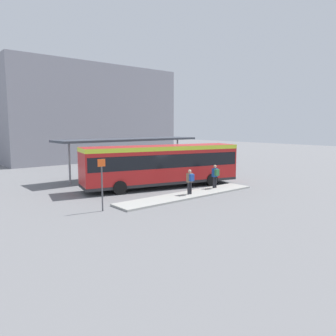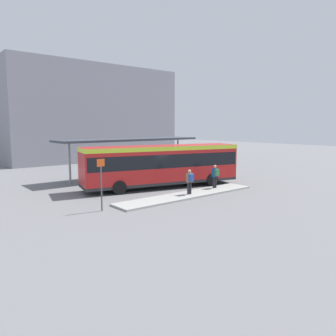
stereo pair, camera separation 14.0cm
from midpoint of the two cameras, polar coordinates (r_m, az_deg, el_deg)
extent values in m
plane|color=slate|center=(24.35, -1.22, -3.35)|extent=(120.00, 120.00, 0.00)
cube|color=#9E9E99|center=(21.41, 3.45, -4.70)|extent=(10.61, 1.80, 0.12)
cube|color=red|center=(24.09, -1.24, 0.66)|extent=(11.94, 5.12, 2.73)
cube|color=#C6DB33|center=(23.98, -1.24, 3.55)|extent=(11.97, 5.14, 0.30)
cube|color=black|center=(24.06, -1.24, 1.44)|extent=(11.72, 5.09, 0.96)
cube|color=black|center=(27.02, 10.06, 1.98)|extent=(0.60, 2.18, 1.05)
cube|color=#28282B|center=(24.27, -1.23, -2.31)|extent=(11.95, 5.13, 0.20)
cylinder|color=black|center=(26.96, 4.75, -1.32)|extent=(0.97, 0.49, 0.94)
cylinder|color=black|center=(25.03, 7.46, -2.03)|extent=(0.97, 0.49, 0.94)
cylinder|color=black|center=(24.10, -10.25, -2.45)|extent=(0.97, 0.49, 0.94)
cylinder|color=black|center=(21.92, -8.59, -3.40)|extent=(0.97, 0.49, 0.94)
cylinder|color=#232328|center=(21.24, 3.41, -3.55)|extent=(0.15, 0.15, 0.79)
cylinder|color=#232328|center=(21.35, 3.77, -3.49)|extent=(0.15, 0.15, 0.79)
cube|color=#7A664C|center=(21.17, 3.61, -1.69)|extent=(0.40, 0.23, 0.59)
cube|color=#234CA3|center=(21.02, 3.97, -1.68)|extent=(0.30, 0.21, 0.45)
sphere|color=tan|center=(21.11, 3.62, -0.56)|extent=(0.21, 0.21, 0.21)
cylinder|color=#232328|center=(23.54, 7.81, -2.50)|extent=(0.15, 0.15, 0.81)
cylinder|color=#232328|center=(23.67, 8.12, -2.45)|extent=(0.15, 0.15, 0.81)
cube|color=#194799|center=(23.49, 7.99, -0.78)|extent=(0.41, 0.24, 0.60)
cube|color=#337542|center=(23.34, 8.35, -0.77)|extent=(0.31, 0.21, 0.46)
sphere|color=tan|center=(23.44, 8.01, 0.26)|extent=(0.22, 0.22, 0.22)
torus|color=black|center=(32.10, 7.59, -0.15)|extent=(0.09, 0.73, 0.73)
torus|color=black|center=(31.41, 8.84, -0.34)|extent=(0.09, 0.73, 0.73)
cylinder|color=#2847AD|center=(31.72, 8.22, 0.18)|extent=(0.08, 0.77, 0.04)
cylinder|color=#2847AD|center=(31.60, 8.44, 0.04)|extent=(0.04, 0.04, 0.36)
cube|color=black|center=(31.58, 8.45, 0.36)|extent=(0.08, 0.18, 0.04)
cylinder|color=#2847AD|center=(31.99, 7.72, 0.40)|extent=(0.48, 0.06, 0.03)
torus|color=black|center=(32.66, 6.77, 0.00)|extent=(0.17, 0.73, 0.74)
torus|color=black|center=(32.12, 8.25, -0.15)|extent=(0.17, 0.73, 0.74)
cylinder|color=silver|center=(32.35, 7.51, 0.35)|extent=(0.17, 0.77, 0.04)
cylinder|color=silver|center=(32.26, 7.78, 0.21)|extent=(0.04, 0.04, 0.36)
cube|color=black|center=(32.24, 7.78, 0.53)|extent=(0.10, 0.19, 0.04)
cylinder|color=silver|center=(32.56, 6.92, 0.55)|extent=(0.48, 0.11, 0.03)
torus|color=black|center=(32.56, 7.26, -0.03)|extent=(0.06, 0.74, 0.74)
torus|color=black|center=(33.26, 6.02, 0.14)|extent=(0.06, 0.74, 0.74)
cylinder|color=black|center=(32.88, 6.64, 0.48)|extent=(0.05, 0.78, 0.04)
cylinder|color=black|center=(33.01, 6.41, 0.40)|extent=(0.04, 0.04, 0.36)
cube|color=black|center=(32.99, 6.42, 0.71)|extent=(0.07, 0.18, 0.04)
cylinder|color=black|center=(32.59, 7.15, 0.56)|extent=(0.48, 0.04, 0.03)
cube|color=#383D47|center=(28.98, -6.82, 4.93)|extent=(13.13, 2.94, 0.18)
cylinder|color=gray|center=(26.49, -16.93, 0.74)|extent=(0.16, 0.16, 3.23)
cylinder|color=gray|center=(32.46, 1.52, 2.23)|extent=(0.16, 0.16, 3.23)
cylinder|color=slate|center=(26.27, -6.13, -1.99)|extent=(0.80, 0.80, 0.55)
sphere|color=#235B28|center=(26.18, -6.15, -0.65)|extent=(0.92, 0.92, 0.92)
cylinder|color=slate|center=(28.93, -0.68, -1.08)|extent=(0.76, 0.76, 0.56)
sphere|color=#235B28|center=(28.84, -0.68, 0.11)|extent=(0.87, 0.87, 0.87)
cylinder|color=#4C4C51|center=(17.78, -11.62, -3.60)|extent=(0.08, 0.08, 2.40)
cube|color=#D84C19|center=(17.57, -11.74, 0.89)|extent=(0.44, 0.03, 0.40)
cube|color=gray|center=(46.85, -14.13, 9.09)|extent=(22.58, 10.59, 12.20)
camera|label=1|loc=(0.07, -90.16, -0.02)|focal=35.00mm
camera|label=2|loc=(0.07, 89.84, 0.02)|focal=35.00mm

